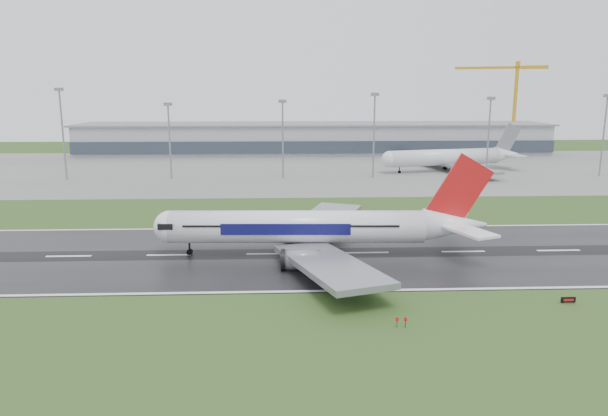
{
  "coord_description": "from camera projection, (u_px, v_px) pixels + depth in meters",
  "views": [
    {
      "loc": [
        -17.31,
        -108.68,
        32.54
      ],
      "look_at": [
        -12.32,
        12.0,
        7.0
      ],
      "focal_mm": 32.9,
      "sensor_mm": 36.0,
      "label": 1
    }
  ],
  "objects": [
    {
      "name": "tower_crane",
      "position": [
        515.0,
        106.0,
        308.77
      ],
      "size": [
        46.67,
        19.5,
        47.87
      ],
      "primitive_type": null,
      "rotation": [
        0.0,
        0.0,
        -0.36
      ],
      "color": "#C18B15",
      "rests_on": "ground"
    },
    {
      "name": "floodmast_5",
      "position": [
        603.0,
        137.0,
        212.59
      ],
      "size": [
        0.64,
        0.64,
        30.07
      ],
      "primitive_type": "cylinder",
      "color": "gray",
      "rests_on": "ground"
    },
    {
      "name": "ground",
      "position": [
        367.0,
        253.0,
        113.67
      ],
      "size": [
        520.0,
        520.0,
        0.0
      ],
      "primitive_type": "plane",
      "color": "#274519",
      "rests_on": "ground"
    },
    {
      "name": "parked_airliner",
      "position": [
        450.0,
        149.0,
        226.89
      ],
      "size": [
        74.84,
        71.56,
        18.54
      ],
      "primitive_type": null,
      "rotation": [
        0.0,
        0.0,
        0.23
      ],
      "color": "silver",
      "rests_on": "apron"
    },
    {
      "name": "floodmast_2",
      "position": [
        283.0,
        141.0,
        207.85
      ],
      "size": [
        0.64,
        0.64,
        28.07
      ],
      "primitive_type": "cylinder",
      "color": "gray",
      "rests_on": "ground"
    },
    {
      "name": "runway_sign",
      "position": [
        568.0,
        300.0,
        86.75
      ],
      "size": [
        2.31,
        0.56,
        1.04
      ],
      "primitive_type": null,
      "rotation": [
        0.0,
        0.0,
        0.13
      ],
      "color": "black",
      "rests_on": "ground"
    },
    {
      "name": "floodmast_0",
      "position": [
        63.0,
        136.0,
        204.15
      ],
      "size": [
        0.64,
        0.64,
        32.35
      ],
      "primitive_type": "cylinder",
      "color": "gray",
      "rests_on": "ground"
    },
    {
      "name": "floodmast_1",
      "position": [
        170.0,
        143.0,
        206.26
      ],
      "size": [
        0.64,
        0.64,
        27.06
      ],
      "primitive_type": "cylinder",
      "color": "gray",
      "rests_on": "ground"
    },
    {
      "name": "runway",
      "position": [
        367.0,
        253.0,
        113.66
      ],
      "size": [
        400.0,
        45.0,
        0.1
      ],
      "primitive_type": "cube",
      "color": "black",
      "rests_on": "ground"
    },
    {
      "name": "floodmast_3",
      "position": [
        374.0,
        137.0,
        208.97
      ],
      "size": [
        0.64,
        0.64,
        30.58
      ],
      "primitive_type": "cylinder",
      "color": "gray",
      "rests_on": "ground"
    },
    {
      "name": "main_airliner",
      "position": [
        320.0,
        207.0,
        110.29
      ],
      "size": [
        68.83,
        65.8,
        19.6
      ],
      "primitive_type": null,
      "rotation": [
        0.0,
        0.0,
        -0.04
      ],
      "color": "white",
      "rests_on": "runway"
    },
    {
      "name": "apron",
      "position": [
        322.0,
        169.0,
        235.86
      ],
      "size": [
        400.0,
        130.0,
        0.08
      ],
      "primitive_type": "cube",
      "color": "slate",
      "rests_on": "ground"
    },
    {
      "name": "terminal",
      "position": [
        314.0,
        139.0,
        292.96
      ],
      "size": [
        240.0,
        36.0,
        15.0
      ],
      "primitive_type": "cube",
      "color": "gray",
      "rests_on": "ground"
    },
    {
      "name": "floodmast_4",
      "position": [
        488.0,
        139.0,
        210.89
      ],
      "size": [
        0.64,
        0.64,
        29.11
      ],
      "primitive_type": "cylinder",
      "color": "gray",
      "rests_on": "ground"
    }
  ]
}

